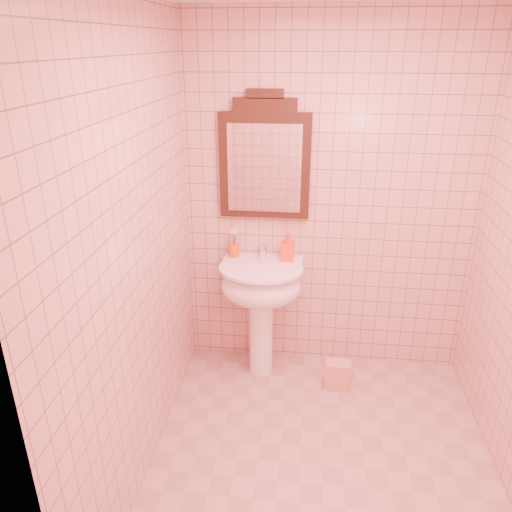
# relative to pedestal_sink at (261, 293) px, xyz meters

# --- Properties ---
(floor) EXTENTS (2.20, 2.20, 0.00)m
(floor) POSITION_rel_pedestal_sink_xyz_m (0.45, -0.87, -0.66)
(floor) COLOR tan
(floor) RESTS_ON ground
(back_wall) EXTENTS (2.00, 0.02, 2.50)m
(back_wall) POSITION_rel_pedestal_sink_xyz_m (0.45, 0.23, 0.59)
(back_wall) COLOR #CE9890
(back_wall) RESTS_ON floor
(pedestal_sink) EXTENTS (0.58, 0.58, 0.86)m
(pedestal_sink) POSITION_rel_pedestal_sink_xyz_m (0.00, 0.00, 0.00)
(pedestal_sink) COLOR white
(pedestal_sink) RESTS_ON floor
(faucet) EXTENTS (0.04, 0.16, 0.11)m
(faucet) POSITION_rel_pedestal_sink_xyz_m (-0.00, 0.14, 0.26)
(faucet) COLOR white
(faucet) RESTS_ON pedestal_sink
(mirror) EXTENTS (0.61, 0.06, 0.85)m
(mirror) POSITION_rel_pedestal_sink_xyz_m (-0.00, 0.20, 0.89)
(mirror) COLOR black
(mirror) RESTS_ON back_wall
(toothbrush_cup) EXTENTS (0.08, 0.08, 0.18)m
(toothbrush_cup) POSITION_rel_pedestal_sink_xyz_m (-0.21, 0.16, 0.25)
(toothbrush_cup) COLOR #DD4B12
(toothbrush_cup) RESTS_ON pedestal_sink
(soap_dispenser) EXTENTS (0.09, 0.09, 0.20)m
(soap_dispenser) POSITION_rel_pedestal_sink_xyz_m (0.17, 0.14, 0.30)
(soap_dispenser) COLOR #F23F14
(soap_dispenser) RESTS_ON pedestal_sink
(towel) EXTENTS (0.18, 0.12, 0.21)m
(towel) POSITION_rel_pedestal_sink_xyz_m (0.56, -0.13, -0.56)
(towel) COLOR #F2B38E
(towel) RESTS_ON floor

